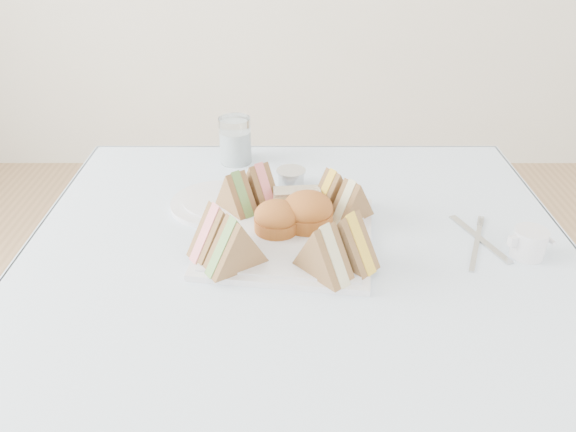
{
  "coord_description": "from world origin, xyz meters",
  "views": [
    {
      "loc": [
        -0.02,
        -0.82,
        1.32
      ],
      "look_at": [
        -0.02,
        0.07,
        0.8
      ],
      "focal_mm": 35.0,
      "sensor_mm": 36.0,
      "label": 1
    }
  ],
  "objects_px": {
    "water_glass": "(235,140)",
    "creamer_jug": "(529,243)",
    "serving_plate": "(288,236)",
    "table": "(298,407)"
  },
  "relations": [
    {
      "from": "table",
      "to": "serving_plate",
      "type": "xyz_separation_m",
      "value": [
        -0.02,
        0.07,
        0.38
      ]
    },
    {
      "from": "water_glass",
      "to": "creamer_jug",
      "type": "height_order",
      "value": "water_glass"
    },
    {
      "from": "serving_plate",
      "to": "water_glass",
      "type": "xyz_separation_m",
      "value": [
        -0.13,
        0.34,
        0.05
      ]
    },
    {
      "from": "table",
      "to": "serving_plate",
      "type": "distance_m",
      "value": 0.39
    },
    {
      "from": "table",
      "to": "water_glass",
      "type": "xyz_separation_m",
      "value": [
        -0.15,
        0.42,
        0.43
      ]
    },
    {
      "from": "water_glass",
      "to": "creamer_jug",
      "type": "xyz_separation_m",
      "value": [
        0.55,
        -0.4,
        -0.03
      ]
    },
    {
      "from": "water_glass",
      "to": "table",
      "type": "bearing_deg",
      "value": -70.65
    },
    {
      "from": "water_glass",
      "to": "creamer_jug",
      "type": "relative_size",
      "value": 1.85
    },
    {
      "from": "table",
      "to": "creamer_jug",
      "type": "distance_m",
      "value": 0.57
    },
    {
      "from": "serving_plate",
      "to": "creamer_jug",
      "type": "height_order",
      "value": "creamer_jug"
    }
  ]
}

